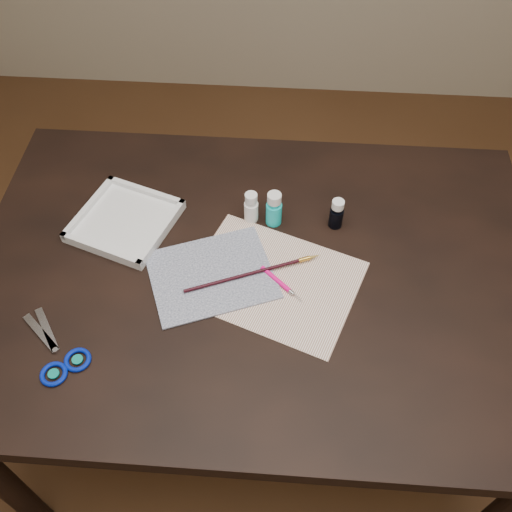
# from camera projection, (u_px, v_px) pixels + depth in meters

# --- Properties ---
(ground) EXTENTS (3.50, 3.50, 0.02)m
(ground) POSITION_uv_depth(u_px,v_px,m) (256.00, 407.00, 1.88)
(ground) COLOR #422614
(ground) RESTS_ON ground
(table) EXTENTS (1.30, 0.90, 0.75)m
(table) POSITION_uv_depth(u_px,v_px,m) (256.00, 351.00, 1.58)
(table) COLOR black
(table) RESTS_ON ground
(paper) EXTENTS (0.44, 0.39, 0.00)m
(paper) POSITION_uv_depth(u_px,v_px,m) (273.00, 281.00, 1.27)
(paper) COLOR white
(paper) RESTS_ON table
(canvas) EXTENTS (0.33, 0.30, 0.00)m
(canvas) POSITION_uv_depth(u_px,v_px,m) (212.00, 275.00, 1.27)
(canvas) COLOR #131C3B
(canvas) RESTS_ON paper
(paint_bottle_white) EXTENTS (0.04, 0.04, 0.08)m
(paint_bottle_white) POSITION_uv_depth(u_px,v_px,m) (251.00, 207.00, 1.35)
(paint_bottle_white) COLOR white
(paint_bottle_white) RESTS_ON table
(paint_bottle_cyan) EXTENTS (0.04, 0.04, 0.09)m
(paint_bottle_cyan) POSITION_uv_depth(u_px,v_px,m) (274.00, 209.00, 1.34)
(paint_bottle_cyan) COLOR #14C7CE
(paint_bottle_cyan) RESTS_ON table
(paint_bottle_navy) EXTENTS (0.04, 0.04, 0.08)m
(paint_bottle_navy) POSITION_uv_depth(u_px,v_px,m) (337.00, 213.00, 1.34)
(paint_bottle_navy) COLOR black
(paint_bottle_navy) RESTS_ON table
(paintbrush) EXTENTS (0.30, 0.13, 0.01)m
(paintbrush) POSITION_uv_depth(u_px,v_px,m) (254.00, 273.00, 1.27)
(paintbrush) COLOR black
(paintbrush) RESTS_ON canvas
(craft_knife) EXTENTS (0.10, 0.10, 0.01)m
(craft_knife) POSITION_uv_depth(u_px,v_px,m) (282.00, 285.00, 1.25)
(craft_knife) COLOR #FB0A7F
(craft_knife) RESTS_ON paper
(scissors) EXTENTS (0.23, 0.22, 0.01)m
(scissors) POSITION_uv_depth(u_px,v_px,m) (48.00, 346.00, 1.16)
(scissors) COLOR silver
(scissors) RESTS_ON table
(palette_tray) EXTENTS (0.28, 0.28, 0.03)m
(palette_tray) POSITION_uv_depth(u_px,v_px,m) (125.00, 221.00, 1.36)
(palette_tray) COLOR white
(palette_tray) RESTS_ON table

